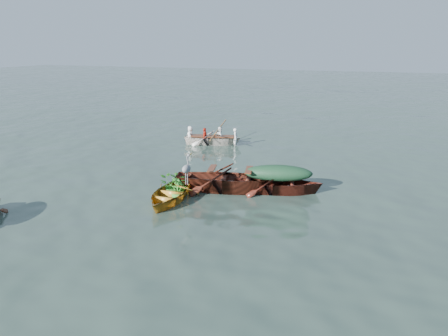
% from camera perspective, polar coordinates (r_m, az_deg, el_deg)
% --- Properties ---
extents(ground, '(140.00, 140.00, 0.00)m').
position_cam_1_polar(ground, '(12.26, -3.25, -6.10)').
color(ground, '#31443B').
rests_on(ground, ground).
extents(yellow_dinghy, '(1.72, 3.31, 0.86)m').
position_cam_1_polar(yellow_dinghy, '(13.36, -7.13, -4.30)').
color(yellow_dinghy, '#BD8D24').
rests_on(yellow_dinghy, ground).
extents(green_tarp_boat, '(4.11, 2.19, 0.89)m').
position_cam_1_polar(green_tarp_boat, '(14.09, 7.01, -3.21)').
color(green_tarp_boat, '#541E13').
rests_on(green_tarp_boat, ground).
extents(open_wooden_boat, '(5.13, 2.63, 1.18)m').
position_cam_1_polar(open_wooden_boat, '(14.15, 0.81, -3.01)').
color(open_wooden_boat, '#511F14').
rests_on(open_wooden_boat, ground).
extents(rowed_boat, '(3.86, 1.99, 0.85)m').
position_cam_1_polar(rowed_boat, '(20.68, -1.49, 3.08)').
color(rowed_boat, silver).
rests_on(rowed_boat, ground).
extents(green_tarp_cover, '(2.26, 1.21, 0.52)m').
position_cam_1_polar(green_tarp_cover, '(13.88, 7.10, -0.46)').
color(green_tarp_cover, '#183C27').
rests_on(green_tarp_cover, green_tarp_boat).
extents(thwart_benches, '(2.60, 1.46, 0.04)m').
position_cam_1_polar(thwart_benches, '(13.96, 0.82, -0.64)').
color(thwart_benches, '#502312').
rests_on(thwart_benches, open_wooden_boat).
extents(heron, '(0.32, 0.43, 0.92)m').
position_cam_1_polar(heron, '(12.94, -4.91, -0.77)').
color(heron, gray).
rests_on(heron, yellow_dinghy).
extents(dinghy_weeds, '(0.79, 0.97, 0.60)m').
position_cam_1_polar(dinghy_weeds, '(13.61, -6.27, -0.67)').
color(dinghy_weeds, '#2F6D1C').
rests_on(dinghy_weeds, yellow_dinghy).
extents(rowers, '(2.76, 1.61, 0.76)m').
position_cam_1_polar(rowers, '(20.52, -1.50, 5.27)').
color(rowers, silver).
rests_on(rowers, rowed_boat).
extents(oars, '(1.22, 2.67, 0.06)m').
position_cam_1_polar(oars, '(20.59, -1.50, 4.32)').
color(oars, brown).
rests_on(oars, rowed_boat).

